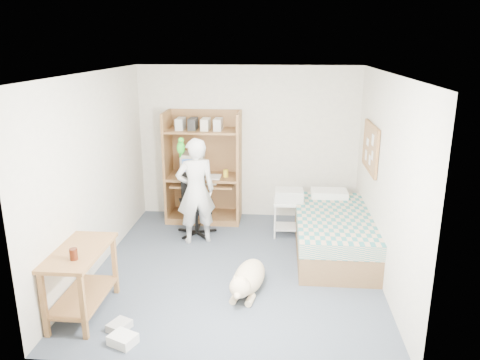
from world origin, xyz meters
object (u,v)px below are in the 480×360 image
Objects in this scene: bed at (333,233)px; side_desk at (81,272)px; computer_hutch at (204,171)px; dog at (248,278)px; printer_cart at (288,213)px; person at (196,191)px; office_chair at (196,213)px.

bed is 2.02× the size of side_desk.
computer_hutch is at bearing 73.86° from side_desk.
dog is at bearing 19.24° from side_desk.
computer_hutch reaches higher than dog.
computer_hutch is 1.57m from printer_cart.
dog is 1.82m from printer_cart.
printer_cart is (1.35, 0.34, -0.42)m from person.
bed reaches higher than printer_cart.
bed is 2.09m from office_chair.
bed is at bearing -29.29° from computer_hutch.
side_desk is 1.87m from dog.
bed is at bearing 32.50° from side_desk.
printer_cart is at bearing 173.12° from person.
person is 1.45m from printer_cart.
side_desk is at bearing -134.69° from printer_cart.
person is at bearing 66.26° from side_desk.
office_chair reaches higher than side_desk.
computer_hutch is 2.35m from bed.
bed is (2.00, -1.12, -0.53)m from computer_hutch.
person reaches higher than dog.
bed is at bearing 153.14° from person.
dog is (0.93, -1.70, -0.16)m from office_chair.
bed is at bearing 58.06° from dog.
office_chair is at bearing -179.34° from printer_cart.
computer_hutch reaches higher than bed.
bed is 2.15× the size of office_chair.
side_desk is at bearing -150.19° from dog.
office_chair is (-0.03, -0.63, -0.49)m from computer_hutch.
side_desk is (-0.85, -2.94, -0.33)m from computer_hutch.
dog is at bearing -106.83° from printer_cart.
side_desk is 1.82× the size of printer_cart.
side_desk is 1.06× the size of office_chair.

